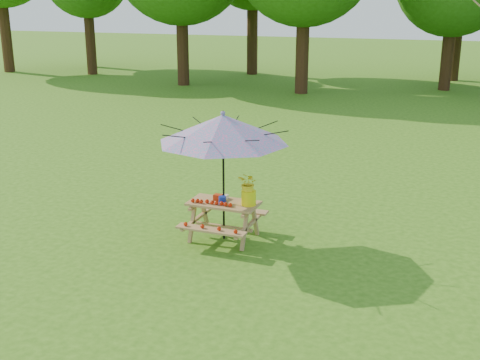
% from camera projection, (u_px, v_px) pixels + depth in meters
% --- Properties ---
extents(picnic_table, '(1.20, 1.32, 0.67)m').
position_uv_depth(picnic_table, '(224.00, 221.00, 10.37)').
color(picnic_table, '#A28249').
rests_on(picnic_table, ground).
extents(patio_umbrella, '(2.48, 2.48, 2.25)m').
position_uv_depth(patio_umbrella, '(223.00, 129.00, 9.91)').
color(patio_umbrella, black).
rests_on(patio_umbrella, ground).
extents(produce_bins, '(0.29, 0.39, 0.13)m').
position_uv_depth(produce_bins, '(221.00, 198.00, 10.31)').
color(produce_bins, red).
rests_on(produce_bins, picnic_table).
extents(tomatoes_row, '(0.77, 0.13, 0.07)m').
position_uv_depth(tomatoes_row, '(211.00, 202.00, 10.16)').
color(tomatoes_row, red).
rests_on(tomatoes_row, picnic_table).
extents(flower_bucket, '(0.41, 0.37, 0.57)m').
position_uv_depth(flower_bucket, '(249.00, 188.00, 10.06)').
color(flower_bucket, '#FAED0D').
rests_on(flower_bucket, picnic_table).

